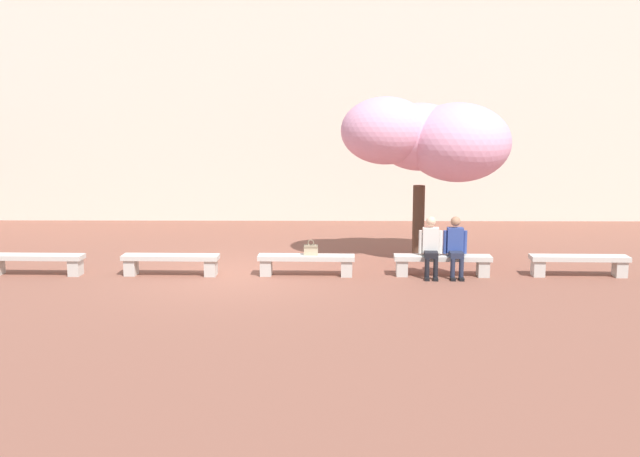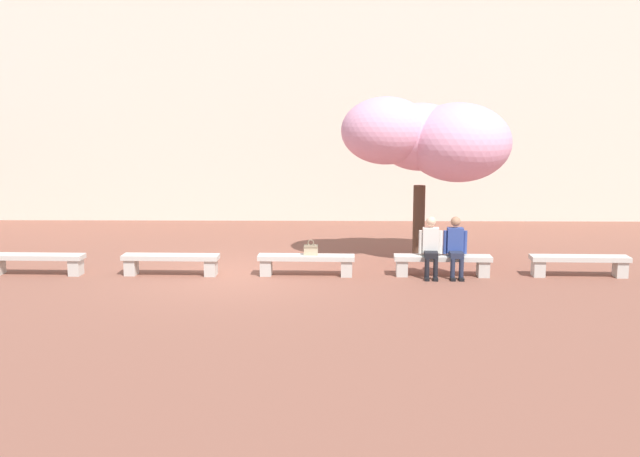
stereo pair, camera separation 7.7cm
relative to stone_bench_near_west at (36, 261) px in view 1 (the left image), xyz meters
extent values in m
plane|color=brown|center=(4.40, 0.00, -0.31)|extent=(100.00, 100.00, 0.00)
cube|color=beige|center=(4.40, 9.84, 3.99)|extent=(33.51, 4.00, 8.60)
cube|color=#BCB7AD|center=(0.00, 0.00, 0.09)|extent=(2.09, 0.48, 0.10)
cube|color=#BCB7AD|center=(0.87, -0.02, -0.14)|extent=(0.25, 0.35, 0.35)
cube|color=#BCB7AD|center=(2.93, 0.00, 0.09)|extent=(2.09, 0.48, 0.10)
cube|color=#BCB7AD|center=(2.06, 0.02, -0.14)|extent=(0.25, 0.35, 0.35)
cube|color=#BCB7AD|center=(3.80, -0.02, -0.14)|extent=(0.25, 0.35, 0.35)
cube|color=#BCB7AD|center=(5.87, 0.00, 0.09)|extent=(2.09, 0.48, 0.10)
cube|color=#BCB7AD|center=(5.00, 0.02, -0.14)|extent=(0.25, 0.35, 0.35)
cube|color=#BCB7AD|center=(6.74, -0.02, -0.14)|extent=(0.25, 0.35, 0.35)
cube|color=#BCB7AD|center=(8.80, 0.00, 0.09)|extent=(2.09, 0.48, 0.10)
cube|color=#BCB7AD|center=(7.93, 0.02, -0.14)|extent=(0.25, 0.35, 0.35)
cube|color=#BCB7AD|center=(9.67, -0.02, -0.14)|extent=(0.25, 0.35, 0.35)
cube|color=#BCB7AD|center=(11.74, 0.00, 0.09)|extent=(2.09, 0.48, 0.10)
cube|color=#BCB7AD|center=(10.87, 0.02, -0.14)|extent=(0.25, 0.35, 0.35)
cube|color=#BCB7AD|center=(12.61, -0.02, -0.14)|extent=(0.25, 0.35, 0.35)
cube|color=black|center=(8.42, -0.41, -0.28)|extent=(0.11, 0.23, 0.06)
cylinder|color=black|center=(8.43, -0.35, -0.07)|extent=(0.10, 0.10, 0.42)
cube|color=black|center=(8.60, -0.43, -0.28)|extent=(0.11, 0.23, 0.06)
cylinder|color=black|center=(8.61, -0.37, -0.07)|extent=(0.10, 0.10, 0.42)
cube|color=black|center=(8.53, -0.18, 0.20)|extent=(0.31, 0.42, 0.12)
cube|color=silver|center=(8.54, 0.04, 0.47)|extent=(0.35, 0.24, 0.54)
sphere|color=beige|center=(8.54, 0.04, 0.87)|extent=(0.21, 0.21, 0.21)
cylinder|color=silver|center=(8.33, 0.03, 0.43)|extent=(0.09, 0.09, 0.50)
cylinder|color=silver|center=(8.75, 0.01, 0.43)|extent=(0.09, 0.09, 0.50)
cube|color=black|center=(8.96, -0.42, -0.28)|extent=(0.11, 0.22, 0.06)
cylinder|color=#23283D|center=(8.97, -0.36, -0.07)|extent=(0.10, 0.10, 0.42)
cube|color=black|center=(9.14, -0.42, -0.28)|extent=(0.11, 0.22, 0.06)
cylinder|color=#23283D|center=(9.15, -0.36, -0.07)|extent=(0.10, 0.10, 0.42)
cube|color=#23283D|center=(9.06, -0.18, 0.20)|extent=(0.29, 0.41, 0.12)
cube|color=#2D4289|center=(9.07, 0.04, 0.47)|extent=(0.35, 0.23, 0.54)
sphere|color=#A37556|center=(9.07, 0.04, 0.87)|extent=(0.21, 0.21, 0.21)
cylinder|color=#2D4289|center=(8.86, 0.03, 0.43)|extent=(0.09, 0.09, 0.50)
cylinder|color=#2D4289|center=(9.28, 0.01, 0.43)|extent=(0.09, 0.09, 0.50)
cube|color=tan|center=(5.97, 0.01, 0.25)|extent=(0.30, 0.14, 0.22)
cube|color=gray|center=(5.97, 0.00, 0.34)|extent=(0.30, 0.15, 0.04)
torus|color=#807259|center=(5.97, 0.01, 0.41)|extent=(0.14, 0.02, 0.14)
cylinder|color=#513828|center=(8.48, 1.75, 0.58)|extent=(0.28, 0.28, 1.78)
ellipsoid|color=pink|center=(8.48, 1.75, 2.60)|extent=(2.10, 2.10, 1.57)
ellipsoid|color=pink|center=(7.65, 1.47, 2.76)|extent=(2.06, 2.01, 1.55)
ellipsoid|color=pink|center=(9.31, 1.47, 2.49)|extent=(2.42, 2.64, 1.81)
camera|label=1|loc=(6.33, -15.79, 3.30)|focal=42.00mm
camera|label=2|loc=(6.41, -15.79, 3.30)|focal=42.00mm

